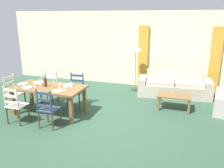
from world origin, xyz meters
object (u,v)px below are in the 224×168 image
object	(u,v)px
coffee_cup_primary	(60,85)
couch	(174,87)
wine_glass_far_right	(71,83)
wine_glass_near_left	(35,83)
wine_glass_far_left	(40,80)
dining_chair_head_west	(13,92)
wine_glass_near_right	(65,86)
dining_chair_far_right	(76,90)
wine_bottle	(46,82)
standing_lamp	(136,50)
dining_chair_near_left	(15,105)
dining_chair_far_left	(50,87)
coffee_table	(174,97)
dining_chair_near_right	(48,108)
dining_table	(48,90)

from	to	relation	value
coffee_cup_primary	couch	size ratio (longest dim) A/B	0.04
wine_glass_far_right	couch	distance (m)	3.48
wine_glass_near_left	wine_glass_far_left	bearing A→B (deg)	93.99
dining_chair_head_west	couch	distance (m)	4.91
wine_glass_near_right	dining_chair_far_right	bearing A→B (deg)	100.06
coffee_cup_primary	couch	world-z (taller)	coffee_cup_primary
wine_bottle	standing_lamp	distance (m)	3.32
wine_glass_far_left	wine_glass_far_right	size ratio (longest dim) A/B	1.00
dining_chair_near_left	coffee_cup_primary	world-z (taller)	dining_chair_near_left
coffee_cup_primary	couch	distance (m)	3.72
couch	standing_lamp	xyz separation A→B (m)	(-1.34, 0.18, 1.12)
dining_chair_far_left	standing_lamp	xyz separation A→B (m)	(2.14, 2.01, 0.93)
dining_chair_far_right	wine_glass_near_left	world-z (taller)	dining_chair_far_right
coffee_table	wine_glass_far_right	bearing A→B (deg)	-154.71
wine_glass_far_left	coffee_table	bearing A→B (deg)	19.28
dining_chair_near_right	wine_glass_near_right	world-z (taller)	dining_chair_near_right
wine_glass_near_right	dining_chair_near_right	bearing A→B (deg)	-104.51
couch	wine_glass_far_left	bearing A→B (deg)	-144.25
dining_chair_head_west	coffee_cup_primary	xyz separation A→B (m)	(1.45, 0.09, 0.32)
dining_chair_near_left	dining_chair_far_right	world-z (taller)	same
dining_table	couch	bearing A→B (deg)	40.13
dining_chair_far_right	wine_bottle	bearing A→B (deg)	-123.60
standing_lamp	dining_table	bearing A→B (deg)	-121.72
dining_chair_far_left	wine_glass_far_left	world-z (taller)	dining_chair_far_left
wine_glass_near_left	coffee_table	xyz separation A→B (m)	(3.44, 1.48, -0.51)
dining_table	dining_chair_near_left	size ratio (longest dim) A/B	1.98
dining_chair_head_west	wine_bottle	bearing A→B (deg)	-0.85
wine_glass_far_right	dining_chair_head_west	bearing A→B (deg)	-174.94
dining_table	wine_bottle	size ratio (longest dim) A/B	6.01
dining_chair_head_west	wine_glass_near_left	world-z (taller)	dining_chair_head_west
standing_lamp	wine_glass_near_left	bearing A→B (deg)	-124.92
wine_bottle	wine_glass_near_right	world-z (taller)	wine_bottle
wine_glass_near_left	wine_glass_far_right	bearing A→B (deg)	17.22
coffee_table	wine_glass_far_left	bearing A→B (deg)	-160.72
dining_table	coffee_table	world-z (taller)	dining_table
dining_chair_far_left	coffee_cup_primary	bearing A→B (deg)	-40.71
dining_table	dining_chair_near_left	bearing A→B (deg)	-118.21
dining_table	dining_chair_near_right	world-z (taller)	dining_chair_near_right
dining_table	coffee_table	xyz separation A→B (m)	(3.13, 1.35, -0.31)
dining_chair_near_left	wine_glass_far_left	size ratio (longest dim) A/B	5.96
wine_glass_far_right	standing_lamp	bearing A→B (deg)	67.12
standing_lamp	dining_chair_far_left	bearing A→B (deg)	-136.82
dining_chair_far_left	wine_glass_near_right	world-z (taller)	dining_chair_far_left
wine_glass_far_left	coffee_cup_primary	world-z (taller)	wine_glass_far_left
dining_chair_near_left	dining_table	bearing A→B (deg)	61.79
dining_chair_head_west	wine_glass_near_right	size ratio (longest dim) A/B	5.96
dining_chair_head_west	coffee_table	xyz separation A→B (m)	(4.27, 1.35, -0.12)
dining_chair_far_left	wine_glass_far_right	size ratio (longest dim) A/B	5.96
wine_glass_far_right	couch	xyz separation A→B (m)	(2.44, 2.41, -0.57)
coffee_cup_primary	dining_chair_near_left	bearing A→B (deg)	-130.02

